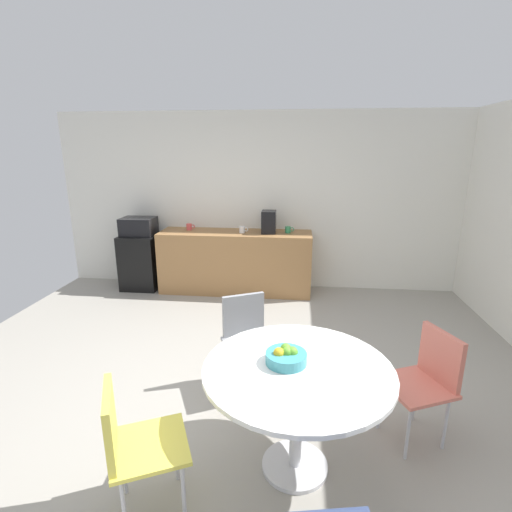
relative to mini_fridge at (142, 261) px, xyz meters
name	(u,v)px	position (x,y,z in m)	size (l,w,h in m)	color
ground_plane	(222,402)	(1.75, -2.65, -0.41)	(6.00, 6.00, 0.00)	#9E998E
wall_back	(258,202)	(1.75, 0.35, 0.89)	(6.00, 0.10, 2.60)	white
counter_block	(236,262)	(1.46, 0.00, 0.04)	(2.21, 0.60, 0.90)	#9E7042
mini_fridge	(142,261)	(0.00, 0.00, 0.00)	(0.54, 0.54, 0.83)	black
microwave	(139,226)	(0.00, 0.00, 0.54)	(0.48, 0.38, 0.26)	black
round_table	(297,385)	(2.37, -3.26, 0.22)	(1.19, 1.19, 0.76)	silver
chair_yellow	(130,437)	(1.46, -3.69, 0.11)	(0.56, 0.56, 0.83)	silver
chair_coral	(428,373)	(3.30, -2.86, 0.11)	(0.55, 0.55, 0.83)	silver
chair_gray	(247,331)	(1.93, -2.35, 0.11)	(0.56, 0.56, 0.83)	silver
fruit_bowl	(286,356)	(2.30, -3.22, 0.39)	(0.26, 0.26, 0.11)	teal
mug_white	(189,227)	(0.75, 0.08, 0.54)	(0.13, 0.08, 0.09)	#D84C4C
mug_green	(288,230)	(2.22, 0.03, 0.54)	(0.13, 0.08, 0.09)	#338C59
mug_red	(242,230)	(1.57, -0.04, 0.54)	(0.13, 0.08, 0.09)	white
coffee_maker	(269,222)	(1.95, 0.00, 0.65)	(0.20, 0.24, 0.32)	black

